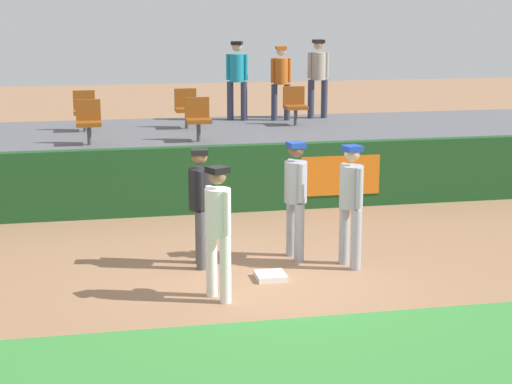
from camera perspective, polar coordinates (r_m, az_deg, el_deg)
The scene contains 17 objects.
ground_plane at distance 11.38m, azimuth 0.08°, elevation -5.99°, with size 60.00×60.00×0.00m, color #936B4C.
grass_foreground_strip at distance 8.72m, azimuth 4.05°, elevation -11.99°, with size 18.00×2.80×0.01m, color #388438.
first_base at distance 11.36m, azimuth 1.01°, elevation -5.81°, with size 0.40×0.40×0.08m, color white.
player_fielder_home at distance 10.34m, azimuth -2.64°, elevation -2.18°, with size 0.43×0.56×1.72m.
player_runner_visitor at distance 12.04m, azimuth 2.74°, elevation 0.01°, with size 0.37×0.48×1.74m.
player_coach_visitor at distance 11.72m, azimuth 6.56°, elevation -0.36°, with size 0.41×0.48×1.75m.
player_umpire at distance 11.69m, azimuth -3.87°, elevation -0.49°, with size 0.35×0.48×1.70m.
field_wall at distance 14.89m, azimuth -2.86°, elevation 0.88°, with size 18.00×0.26×1.22m.
bleacher_platform at distance 17.40m, azimuth -4.18°, elevation 2.35°, with size 18.00×4.80×1.09m, color #59595E.
seat_back_center at distance 17.90m, azimuth -4.83°, elevation 5.91°, with size 0.47×0.44×0.84m.
seat_front_left at distance 15.99m, azimuth -11.46°, elevation 4.91°, with size 0.47×0.44×0.84m.
seat_front_center at distance 16.13m, azimuth -4.02°, elevation 5.20°, with size 0.48×0.44×0.84m.
seat_back_left at distance 17.78m, azimuth -11.74°, elevation 5.65°, with size 0.45×0.44×0.84m.
seat_back_right at distance 18.33m, azimuth 2.70°, elevation 6.10°, with size 0.48×0.44×0.84m.
spectator_hooded at distance 19.05m, azimuth -1.32°, elevation 8.07°, with size 0.48×0.44×1.79m.
spectator_capped at distance 19.04m, azimuth 1.73°, elevation 7.88°, with size 0.47×0.33×1.69m.
spectator_casual at distance 19.49m, azimuth 4.30°, elevation 8.18°, with size 0.51×0.35×1.82m.
Camera 1 is at (-2.17, -10.57, 3.62)m, focal length 58.08 mm.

